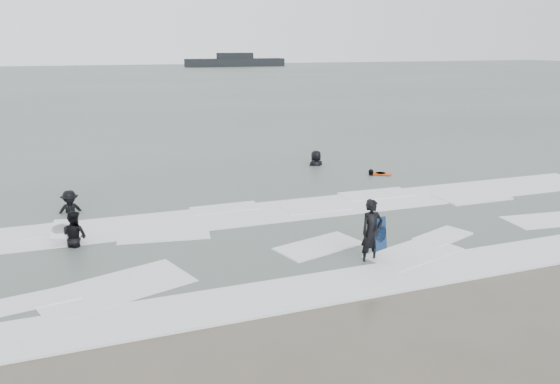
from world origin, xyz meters
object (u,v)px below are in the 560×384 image
object	(u,v)px
surfer_wading	(76,247)
surfer_breaker	(71,214)
surfer_right_near	(371,176)
surfer_centre	(370,263)
surfer_right_far	(316,166)
vessel_horizon	(235,62)

from	to	relation	value
surfer_wading	surfer_breaker	world-z (taller)	surfer_breaker
surfer_wading	surfer_right_near	bearing A→B (deg)	-119.34
surfer_centre	surfer_wading	bearing A→B (deg)	146.26
surfer_centre	surfer_right_far	size ratio (longest dim) A/B	0.97
surfer_breaker	surfer_right_near	distance (m)	13.56
vessel_horizon	surfer_right_near	bearing A→B (deg)	-102.26
surfer_right_near	surfer_right_far	world-z (taller)	surfer_right_far
surfer_centre	vessel_horizon	world-z (taller)	vessel_horizon
surfer_breaker	surfer_right_far	size ratio (longest dim) A/B	0.89
surfer_wading	surfer_breaker	xyz separation A→B (m)	(-0.18, 3.68, 0.00)
surfer_centre	surfer_right_near	world-z (taller)	surfer_centre
surfer_right_far	surfer_centre	bearing A→B (deg)	68.29
surfer_right_near	surfer_right_far	xyz separation A→B (m)	(-1.60, 2.94, 0.00)
surfer_wading	surfer_right_near	size ratio (longest dim) A/B	1.14
surfer_centre	surfer_breaker	xyz separation A→B (m)	(-8.26, 7.91, 0.00)
surfer_right_far	vessel_horizon	world-z (taller)	vessel_horizon
surfer_right_near	surfer_breaker	bearing A→B (deg)	-46.11
surfer_right_near	vessel_horizon	distance (m)	130.32
surfer_right_far	vessel_horizon	distance (m)	127.81
surfer_right_far	surfer_breaker	bearing A→B (deg)	15.24
surfer_right_near	surfer_centre	bearing A→B (deg)	8.46
surfer_centre	vessel_horizon	distance (m)	140.70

